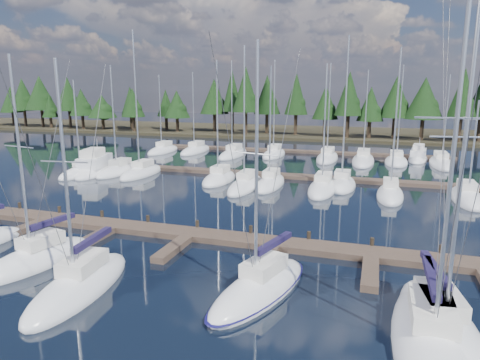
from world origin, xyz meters
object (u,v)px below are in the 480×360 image
(front_sailboat_6, at_px, (440,326))
(main_dock, at_px, (188,237))
(front_sailboat_5, at_px, (431,339))
(front_sailboat_3, at_px, (80,285))
(motor_yacht_left, at_px, (95,168))
(motor_yacht_right, at_px, (418,157))
(front_sailboat_2, at_px, (37,259))
(front_sailboat_4, at_px, (260,288))

(front_sailboat_6, bearing_deg, main_dock, 154.59)
(main_dock, xyz_separation_m, front_sailboat_5, (14.47, -8.28, 0.09))
(front_sailboat_3, bearing_deg, motor_yacht_left, 124.90)
(front_sailboat_3, distance_m, motor_yacht_right, 52.78)
(front_sailboat_5, relative_size, motor_yacht_left, 1.59)
(front_sailboat_2, relative_size, front_sailboat_3, 1.04)
(front_sailboat_5, bearing_deg, motor_yacht_right, 86.28)
(front_sailboat_2, height_order, motor_yacht_left, front_sailboat_2)
(front_sailboat_5, distance_m, motor_yacht_right, 48.81)
(front_sailboat_6, distance_m, motor_yacht_left, 43.90)
(front_sailboat_4, height_order, motor_yacht_right, front_sailboat_4)
(main_dock, xyz_separation_m, motor_yacht_left, (-20.83, 18.34, 0.33))
(front_sailboat_2, relative_size, front_sailboat_5, 0.77)
(front_sailboat_4, distance_m, motor_yacht_left, 36.79)
(front_sailboat_2, distance_m, front_sailboat_3, 5.11)
(front_sailboat_5, relative_size, front_sailboat_6, 1.09)
(front_sailboat_3, relative_size, front_sailboat_5, 0.74)
(main_dock, height_order, front_sailboat_4, front_sailboat_4)
(front_sailboat_4, height_order, front_sailboat_5, front_sailboat_5)
(front_sailboat_5, bearing_deg, front_sailboat_4, 163.62)
(front_sailboat_6, bearing_deg, front_sailboat_4, 172.43)
(front_sailboat_4, bearing_deg, motor_yacht_right, 76.80)
(main_dock, xyz_separation_m, motor_yacht_right, (17.64, 40.42, 0.23))
(front_sailboat_2, relative_size, motor_yacht_left, 1.22)
(front_sailboat_5, relative_size, motor_yacht_right, 2.06)
(main_dock, relative_size, front_sailboat_5, 2.66)
(front_sailboat_2, xyz_separation_m, motor_yacht_left, (-14.09, 24.76, 0.25))
(front_sailboat_5, xyz_separation_m, motor_yacht_right, (3.16, 48.70, 0.14))
(motor_yacht_left, distance_m, motor_yacht_right, 44.36)
(motor_yacht_left, height_order, motor_yacht_right, motor_yacht_left)
(front_sailboat_4, relative_size, front_sailboat_6, 0.86)
(front_sailboat_4, xyz_separation_m, front_sailboat_6, (8.19, -1.09, 0.01))
(main_dock, height_order, front_sailboat_5, front_sailboat_5)
(front_sailboat_4, relative_size, motor_yacht_right, 1.62)
(front_sailboat_2, relative_size, motor_yacht_right, 1.58)
(front_sailboat_3, height_order, front_sailboat_6, front_sailboat_6)
(front_sailboat_6, bearing_deg, motor_yacht_left, 144.59)
(motor_yacht_left, bearing_deg, front_sailboat_4, -41.43)
(main_dock, relative_size, front_sailboat_2, 3.46)
(front_sailboat_4, bearing_deg, front_sailboat_3, -164.06)
(main_dock, distance_m, front_sailboat_6, 16.54)
(front_sailboat_2, bearing_deg, motor_yacht_right, 62.51)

